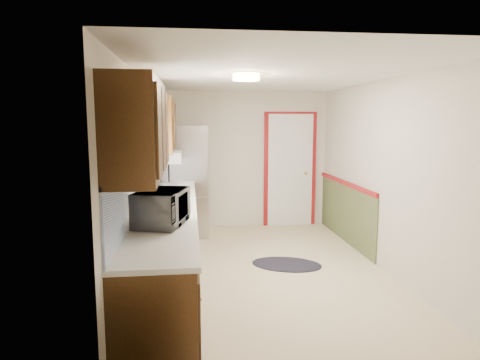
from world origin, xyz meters
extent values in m
cube|color=beige|center=(0.00, 0.00, 0.00)|extent=(3.20, 5.20, 0.12)
cube|color=white|center=(0.00, 0.00, 2.40)|extent=(3.20, 5.20, 0.12)
cube|color=beige|center=(0.00, 2.50, 1.20)|extent=(3.20, 0.10, 2.40)
cube|color=beige|center=(0.00, -2.50, 1.20)|extent=(3.20, 0.10, 2.40)
cube|color=beige|center=(-1.50, 0.00, 1.20)|extent=(0.10, 5.20, 2.40)
cube|color=beige|center=(1.50, 0.00, 1.20)|extent=(0.10, 5.20, 2.40)
cube|color=#331D0B|center=(-1.20, -0.30, 0.45)|extent=(0.60, 4.00, 0.90)
cube|color=silver|center=(-1.19, -0.30, 0.92)|extent=(0.63, 4.00, 0.04)
cube|color=#5882D6|center=(-1.49, -0.30, 1.22)|extent=(0.02, 4.00, 0.55)
cube|color=#331D0B|center=(-1.32, -1.60, 1.83)|extent=(0.35, 1.40, 0.75)
cube|color=#331D0B|center=(-1.32, 1.10, 1.83)|extent=(0.35, 1.20, 0.75)
cube|color=white|center=(-1.49, -0.20, 1.62)|extent=(0.02, 1.00, 0.90)
cube|color=orange|center=(-1.44, -0.20, 1.97)|extent=(0.05, 1.12, 0.24)
cube|color=#B7B7BC|center=(-1.19, -0.20, 0.95)|extent=(0.52, 0.82, 0.02)
cube|color=white|center=(-1.27, 1.15, 1.38)|extent=(0.45, 0.60, 0.15)
cube|color=maroon|center=(0.85, 2.47, 1.00)|extent=(0.94, 0.05, 2.08)
cube|color=white|center=(0.85, 2.44, 1.00)|extent=(0.80, 0.04, 2.00)
cube|color=#49542F|center=(1.49, 1.35, 0.45)|extent=(0.02, 2.30, 0.90)
cube|color=maroon|center=(1.48, 1.35, 0.92)|extent=(0.04, 2.30, 0.06)
cylinder|color=#FFD88C|center=(-0.30, -0.20, 2.36)|extent=(0.30, 0.30, 0.06)
imported|color=white|center=(-1.20, -1.10, 1.14)|extent=(0.45, 0.64, 0.39)
cube|color=#B7B7BC|center=(-1.01, 2.05, 0.90)|extent=(0.78, 0.73, 1.81)
cylinder|color=black|center=(-1.26, 1.66, 0.81)|extent=(0.02, 0.02, 1.27)
ellipsoid|color=black|center=(0.31, 0.33, 0.01)|extent=(1.06, 0.87, 0.01)
cube|color=black|center=(-1.19, 0.75, 0.95)|extent=(0.51, 0.61, 0.02)
camera|label=1|loc=(-0.94, -4.99, 1.89)|focal=32.00mm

